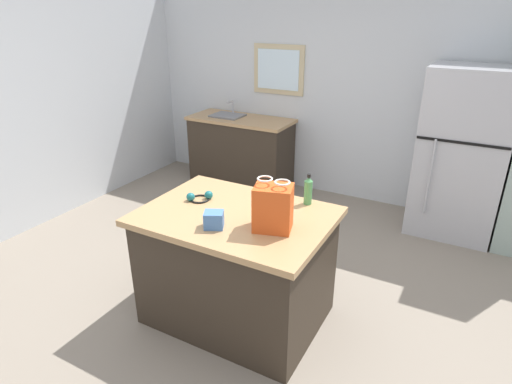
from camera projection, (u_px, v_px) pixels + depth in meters
The scene contains 9 objects.
ground at pixel (254, 308), 3.42m from camera, with size 6.80×6.80×0.00m, color gray.
back_wall at pixel (359, 93), 4.99m from camera, with size 5.66×0.13×2.58m.
kitchen_island at pixel (237, 266), 3.18m from camera, with size 1.33×0.97×0.88m.
refrigerator at pixel (461, 154), 4.30m from camera, with size 0.82×0.71×1.71m.
sink_counter at pixel (241, 151), 5.65m from camera, with size 1.35×0.60×1.09m.
shopping_bag at pixel (273, 207), 2.74m from camera, with size 0.29×0.25×0.35m.
small_box at pixel (214, 220), 2.79m from camera, with size 0.12×0.11×0.11m, color #4775B7.
bottle at pixel (308, 191), 3.11m from camera, with size 0.06×0.06×0.23m.
ear_defenders at pixel (200, 197), 3.21m from camera, with size 0.21×0.21×0.06m.
Camera 1 is at (1.34, -2.42, 2.22)m, focal length 30.01 mm.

